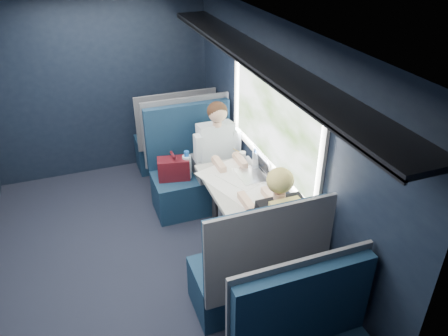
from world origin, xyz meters
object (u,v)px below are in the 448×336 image
object	(u,v)px
seat_bay_far	(254,272)
seat_row_front	(174,140)
laptop	(256,169)
woman	(274,225)
bottle_small	(255,160)
cup	(242,156)
table	(236,191)
seat_bay_near	(193,173)
man	(219,153)

from	to	relation	value
seat_bay_far	seat_row_front	xyz separation A→B (m)	(0.00, 2.67, -0.00)
laptop	woman	bearing A→B (deg)	-102.85
woman	bottle_small	distance (m)	0.96
seat_row_front	cup	distance (m)	1.47
seat_row_front	cup	world-z (taller)	seat_row_front
table	seat_bay_far	xyz separation A→B (m)	(-0.18, -0.87, -0.25)
woman	bottle_small	size ratio (longest dim) A/B	5.62
seat_bay_near	cup	xyz separation A→B (m)	(0.44, -0.43, 0.36)
seat_row_front	laptop	xyz separation A→B (m)	(0.43, -1.70, 0.40)
seat_row_front	woman	xyz separation A→B (m)	(0.25, -2.50, 0.32)
table	seat_bay_near	size ratio (longest dim) A/B	0.79
table	laptop	size ratio (longest dim) A/B	2.88
table	cup	distance (m)	0.52
seat_bay_far	seat_row_front	size ratio (longest dim) A/B	1.09
woman	laptop	world-z (taller)	woman
seat_row_front	table	bearing A→B (deg)	-84.20
table	man	distance (m)	0.70
man	seat_bay_near	bearing A→B (deg)	146.98
seat_bay_near	man	xyz separation A→B (m)	(0.26, -0.17, 0.30)
laptop	bottle_small	xyz separation A→B (m)	(0.05, 0.13, 0.03)
man	cup	world-z (taller)	man
seat_bay_near	table	bearing A→B (deg)	-77.32
man	table	bearing A→B (deg)	-95.52
seat_bay_near	man	world-z (taller)	man
table	man	size ratio (longest dim) A/B	0.76
table	laptop	xyz separation A→B (m)	(0.25, 0.10, 0.15)
laptop	cup	xyz separation A→B (m)	(-0.01, 0.34, -0.03)
seat_bay_far	seat_row_front	bearing A→B (deg)	90.00
woman	cup	size ratio (longest dim) A/B	14.46
table	bottle_small	size ratio (longest dim) A/B	4.25
seat_bay_near	seat_row_front	size ratio (longest dim) A/B	1.09
seat_bay_far	cup	world-z (taller)	seat_bay_far
seat_bay_far	woman	world-z (taller)	woman
laptop	bottle_small	world-z (taller)	laptop
cup	woman	bearing A→B (deg)	-98.64
seat_bay_near	woman	size ratio (longest dim) A/B	0.95
seat_bay_near	seat_row_front	xyz separation A→B (m)	(0.01, 0.93, -0.01)
seat_bay_near	laptop	size ratio (longest dim) A/B	3.62
seat_bay_far	bottle_small	distance (m)	1.27
seat_bay_near	bottle_small	xyz separation A→B (m)	(0.49, -0.65, 0.42)
seat_bay_far	cup	size ratio (longest dim) A/B	13.78
table	bottle_small	bearing A→B (deg)	36.67
seat_row_front	bottle_small	bearing A→B (deg)	-73.05
bottle_small	woman	bearing A→B (deg)	-103.91
table	laptop	distance (m)	0.31
seat_row_front	bottle_small	size ratio (longest dim) A/B	4.94
laptop	seat_bay_near	bearing A→B (deg)	119.98
seat_bay_near	bottle_small	distance (m)	0.92
table	seat_bay_far	world-z (taller)	seat_bay_far
table	woman	world-z (taller)	woman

